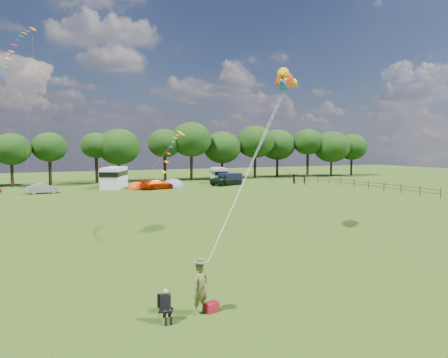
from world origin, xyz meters
name	(u,v)px	position (x,y,z in m)	size (l,w,h in m)	color
ground_plane	(289,271)	(0.00, 0.00, 0.00)	(180.00, 180.00, 0.00)	black
tree_line	(141,144)	(5.30, 54.99, 6.35)	(102.98, 10.98, 10.27)	black
fence	(347,182)	(32.00, 34.50, 0.70)	(0.12, 33.12, 1.20)	#472D19
car_b	(43,188)	(-10.38, 42.29, 0.66)	(1.41, 3.76, 1.33)	gray
car_c	(157,184)	(4.48, 41.80, 0.70)	(1.96, 4.67, 1.40)	#BB2400
car_d	(227,180)	(16.08, 43.48, 0.77)	(2.55, 5.63, 1.53)	black
campervan_c	(114,177)	(-0.72, 46.30, 1.62)	(4.91, 6.67, 3.01)	white
campervan_d	(219,175)	(16.52, 47.79, 1.33)	(3.30, 5.43, 2.48)	#B3B2B4
tent_orange	(137,189)	(1.89, 43.09, 0.02)	(2.60, 2.85, 2.03)	red
tent_greyblue	(173,187)	(7.25, 43.18, 0.02)	(3.47, 3.80, 2.58)	slate
awning_navy	(230,179)	(16.74, 43.83, 0.92)	(2.95, 2.39, 1.84)	black
kite_flyer	(201,288)	(-5.94, -3.43, 0.97)	(0.70, 0.46, 1.93)	brown
camp_chair	(165,302)	(-7.34, -3.61, 0.71)	(0.62, 0.64, 1.19)	#99999E
kite_bag	(212,307)	(-5.51, -3.43, 0.18)	(0.50, 0.34, 0.36)	#A31122
fish_kite	(284,81)	(4.51, 7.97, 10.64)	(3.01, 3.46, 1.95)	#B83204
streamer_kite_a	(21,42)	(-12.19, 27.75, 15.86)	(3.35, 5.61, 5.77)	#D28900
streamer_kite_c	(175,143)	(-2.58, 10.54, 6.36)	(3.07, 4.93, 2.78)	yellow
walker_a	(293,179)	(26.62, 41.08, 0.80)	(0.77, 0.48, 1.59)	black
walker_b	(304,179)	(27.62, 39.56, 0.82)	(1.06, 0.49, 1.63)	black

